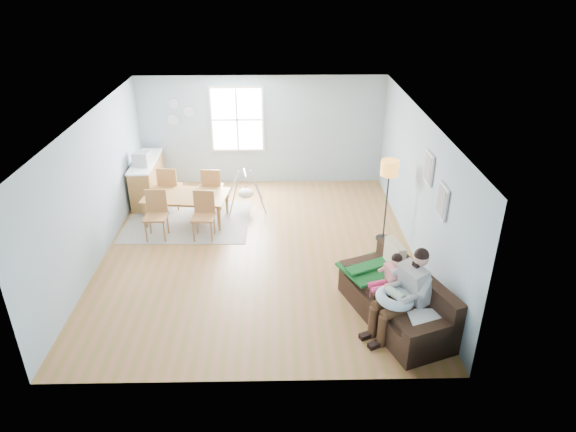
{
  "coord_description": "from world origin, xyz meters",
  "views": [
    {
      "loc": [
        0.4,
        -8.74,
        5.17
      ],
      "look_at": [
        0.56,
        -0.49,
        1.0
      ],
      "focal_mm": 32.0,
      "sensor_mm": 36.0,
      "label": 1
    }
  ],
  "objects_px": {
    "floor_lamp": "(389,175)",
    "chair_se": "(204,211)",
    "father": "(405,291)",
    "storage_cube": "(424,333)",
    "chair_ne": "(212,185)",
    "sofa": "(398,303)",
    "chair_nw": "(169,185)",
    "dining_table": "(187,209)",
    "chair_sw": "(156,211)",
    "counter": "(147,179)",
    "toddler": "(390,274)",
    "monitor": "(142,159)",
    "baby_swing": "(246,193)"
  },
  "relations": [
    {
      "from": "chair_ne",
      "to": "monitor",
      "type": "distance_m",
      "value": 1.68
    },
    {
      "from": "toddler",
      "to": "chair_nw",
      "type": "height_order",
      "value": "toddler"
    },
    {
      "from": "father",
      "to": "chair_sw",
      "type": "bearing_deg",
      "value": 144.13
    },
    {
      "from": "toddler",
      "to": "chair_ne",
      "type": "xyz_separation_m",
      "value": [
        -3.23,
        3.94,
        -0.16
      ]
    },
    {
      "from": "father",
      "to": "counter",
      "type": "height_order",
      "value": "father"
    },
    {
      "from": "chair_ne",
      "to": "counter",
      "type": "bearing_deg",
      "value": 160.11
    },
    {
      "from": "storage_cube",
      "to": "chair_sw",
      "type": "distance_m",
      "value": 5.78
    },
    {
      "from": "counter",
      "to": "monitor",
      "type": "distance_m",
      "value": 0.72
    },
    {
      "from": "storage_cube",
      "to": "chair_ne",
      "type": "height_order",
      "value": "chair_ne"
    },
    {
      "from": "monitor",
      "to": "chair_nw",
      "type": "bearing_deg",
      "value": -21.05
    },
    {
      "from": "toddler",
      "to": "counter",
      "type": "bearing_deg",
      "value": 136.89
    },
    {
      "from": "monitor",
      "to": "floor_lamp",
      "type": "bearing_deg",
      "value": -18.69
    },
    {
      "from": "floor_lamp",
      "to": "chair_sw",
      "type": "height_order",
      "value": "floor_lamp"
    },
    {
      "from": "father",
      "to": "chair_sw",
      "type": "relative_size",
      "value": 1.43
    },
    {
      "from": "storage_cube",
      "to": "chair_ne",
      "type": "distance_m",
      "value": 6.01
    },
    {
      "from": "storage_cube",
      "to": "counter",
      "type": "distance_m",
      "value": 7.48
    },
    {
      "from": "father",
      "to": "floor_lamp",
      "type": "relative_size",
      "value": 0.83
    },
    {
      "from": "monitor",
      "to": "father",
      "type": "bearing_deg",
      "value": -43.52
    },
    {
      "from": "sofa",
      "to": "dining_table",
      "type": "xyz_separation_m",
      "value": [
        -3.87,
        3.46,
        0.01
      ]
    },
    {
      "from": "chair_nw",
      "to": "chair_ne",
      "type": "bearing_deg",
      "value": -0.88
    },
    {
      "from": "father",
      "to": "chair_se",
      "type": "xyz_separation_m",
      "value": [
        -3.38,
        3.12,
        -0.19
      ]
    },
    {
      "from": "counter",
      "to": "sofa",
      "type": "bearing_deg",
      "value": -43.28
    },
    {
      "from": "floor_lamp",
      "to": "chair_se",
      "type": "relative_size",
      "value": 1.74
    },
    {
      "from": "father",
      "to": "chair_nw",
      "type": "xyz_separation_m",
      "value": [
        -4.33,
        4.45,
        -0.17
      ]
    },
    {
      "from": "baby_swing",
      "to": "chair_nw",
      "type": "bearing_deg",
      "value": 178.96
    },
    {
      "from": "floor_lamp",
      "to": "chair_ne",
      "type": "height_order",
      "value": "floor_lamp"
    },
    {
      "from": "storage_cube",
      "to": "chair_sw",
      "type": "xyz_separation_m",
      "value": [
        -4.59,
        3.5,
        0.3
      ]
    },
    {
      "from": "toddler",
      "to": "floor_lamp",
      "type": "relative_size",
      "value": 0.51
    },
    {
      "from": "chair_sw",
      "to": "counter",
      "type": "height_order",
      "value": "chair_sw"
    },
    {
      "from": "storage_cube",
      "to": "monitor",
      "type": "distance_m",
      "value": 7.28
    },
    {
      "from": "chair_se",
      "to": "counter",
      "type": "bearing_deg",
      "value": 129.76
    },
    {
      "from": "floor_lamp",
      "to": "storage_cube",
      "type": "bearing_deg",
      "value": -90.52
    },
    {
      "from": "chair_ne",
      "to": "counter",
      "type": "relative_size",
      "value": 0.57
    },
    {
      "from": "chair_ne",
      "to": "chair_se",
      "type": "bearing_deg",
      "value": -90.89
    },
    {
      "from": "toddler",
      "to": "baby_swing",
      "type": "relative_size",
      "value": 0.88
    },
    {
      "from": "chair_sw",
      "to": "chair_ne",
      "type": "bearing_deg",
      "value": 52.71
    },
    {
      "from": "floor_lamp",
      "to": "counter",
      "type": "distance_m",
      "value": 5.71
    },
    {
      "from": "dining_table",
      "to": "chair_nw",
      "type": "height_order",
      "value": "chair_nw"
    },
    {
      "from": "chair_sw",
      "to": "counter",
      "type": "distance_m",
      "value": 1.97
    },
    {
      "from": "sofa",
      "to": "floor_lamp",
      "type": "xyz_separation_m",
      "value": [
        0.26,
        2.59,
        1.12
      ]
    },
    {
      "from": "chair_ne",
      "to": "monitor",
      "type": "height_order",
      "value": "monitor"
    },
    {
      "from": "monitor",
      "to": "baby_swing",
      "type": "height_order",
      "value": "monitor"
    },
    {
      "from": "dining_table",
      "to": "chair_ne",
      "type": "height_order",
      "value": "chair_ne"
    },
    {
      "from": "counter",
      "to": "storage_cube",
      "type": "bearing_deg",
      "value": -45.92
    },
    {
      "from": "father",
      "to": "storage_cube",
      "type": "bearing_deg",
      "value": -55.23
    },
    {
      "from": "chair_se",
      "to": "chair_nw",
      "type": "height_order",
      "value": "chair_nw"
    },
    {
      "from": "chair_se",
      "to": "chair_ne",
      "type": "height_order",
      "value": "chair_ne"
    },
    {
      "from": "sofa",
      "to": "chair_nw",
      "type": "distance_m",
      "value": 5.99
    },
    {
      "from": "chair_se",
      "to": "counter",
      "type": "xyz_separation_m",
      "value": [
        -1.57,
        1.89,
        -0.08
      ]
    },
    {
      "from": "chair_ne",
      "to": "storage_cube",
      "type": "bearing_deg",
      "value": -53.03
    }
  ]
}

